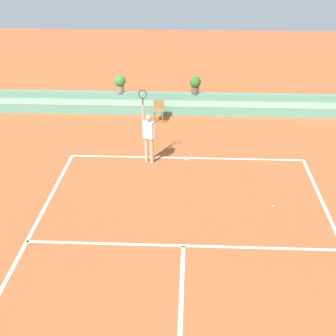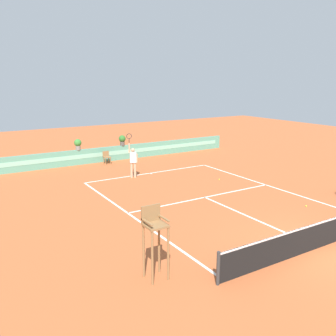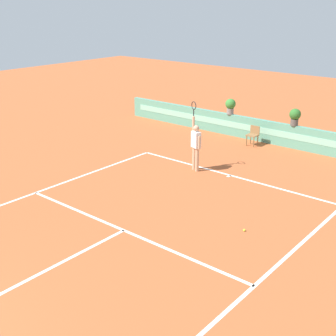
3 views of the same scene
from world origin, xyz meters
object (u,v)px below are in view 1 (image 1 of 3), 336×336
ball_kid_chair (159,110)px  tennis_player (149,134)px  potted_plant_centre (195,84)px  tennis_ball_near_baseline (274,207)px  potted_plant_left (120,83)px

ball_kid_chair → tennis_player: size_ratio=0.33×
ball_kid_chair → tennis_player: 4.19m
potted_plant_centre → tennis_ball_near_baseline: bearing=-73.6°
tennis_ball_near_baseline → potted_plant_centre: bearing=106.4°
tennis_ball_near_baseline → potted_plant_left: potted_plant_left is taller
potted_plant_centre → ball_kid_chair: bearing=-154.2°
tennis_player → potted_plant_centre: bearing=72.0°
ball_kid_chair → potted_plant_left: (-1.69, 0.73, 0.93)m
tennis_ball_near_baseline → potted_plant_centre: 8.34m
ball_kid_chair → tennis_ball_near_baseline: (3.84, -7.16, -0.44)m
potted_plant_left → potted_plant_centre: 3.20m
tennis_ball_near_baseline → potted_plant_centre: potted_plant_centre is taller
tennis_ball_near_baseline → ball_kid_chair: bearing=118.2°
ball_kid_chair → potted_plant_centre: bearing=25.8°
tennis_ball_near_baseline → potted_plant_left: (-5.53, 7.89, 1.38)m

